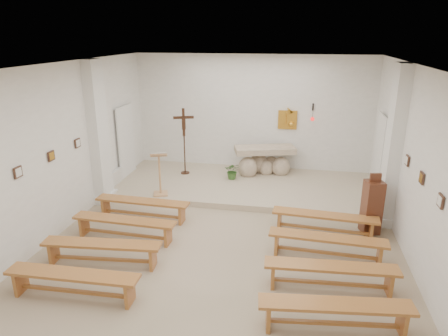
% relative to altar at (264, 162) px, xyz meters
% --- Properties ---
extents(ground, '(7.00, 10.00, 0.00)m').
position_rel_altar_xyz_m(ground, '(-0.45, -4.40, -0.49)').
color(ground, tan).
rests_on(ground, ground).
extents(wall_left, '(0.02, 10.00, 3.50)m').
position_rel_altar_xyz_m(wall_left, '(-3.94, -4.40, 1.26)').
color(wall_left, white).
rests_on(wall_left, ground).
extents(wall_right, '(0.02, 10.00, 3.50)m').
position_rel_altar_xyz_m(wall_right, '(3.04, -4.40, 1.26)').
color(wall_right, white).
rests_on(wall_right, ground).
extents(wall_back, '(7.00, 0.02, 3.50)m').
position_rel_altar_xyz_m(wall_back, '(-0.45, 0.59, 1.26)').
color(wall_back, white).
rests_on(wall_back, ground).
extents(ceiling, '(7.00, 10.00, 0.02)m').
position_rel_altar_xyz_m(ceiling, '(-0.45, -4.40, 3.00)').
color(ceiling, silver).
rests_on(ceiling, wall_back).
extents(sanctuary_platform, '(6.98, 3.00, 0.15)m').
position_rel_altar_xyz_m(sanctuary_platform, '(-0.45, -0.90, -0.41)').
color(sanctuary_platform, tan).
rests_on(sanctuary_platform, ground).
extents(pilaster_left, '(0.26, 0.55, 3.50)m').
position_rel_altar_xyz_m(pilaster_left, '(-3.82, -2.40, 1.26)').
color(pilaster_left, white).
rests_on(pilaster_left, ground).
extents(pilaster_right, '(0.26, 0.55, 3.50)m').
position_rel_altar_xyz_m(pilaster_right, '(2.92, -2.40, 1.26)').
color(pilaster_right, white).
rests_on(pilaster_right, ground).
extents(gold_wall_relief, '(0.55, 0.04, 0.55)m').
position_rel_altar_xyz_m(gold_wall_relief, '(0.60, 0.56, 1.16)').
color(gold_wall_relief, gold).
rests_on(gold_wall_relief, wall_back).
extents(sanctuary_lamp, '(0.11, 0.36, 0.44)m').
position_rel_altar_xyz_m(sanctuary_lamp, '(1.30, 0.31, 1.32)').
color(sanctuary_lamp, black).
rests_on(sanctuary_lamp, wall_back).
extents(station_frame_left_front, '(0.03, 0.20, 0.20)m').
position_rel_altar_xyz_m(station_frame_left_front, '(-3.92, -5.20, 1.23)').
color(station_frame_left_front, '#40281C').
rests_on(station_frame_left_front, wall_left).
extents(station_frame_left_mid, '(0.03, 0.20, 0.20)m').
position_rel_altar_xyz_m(station_frame_left_mid, '(-3.92, -4.20, 1.23)').
color(station_frame_left_mid, '#40281C').
rests_on(station_frame_left_mid, wall_left).
extents(station_frame_left_rear, '(0.03, 0.20, 0.20)m').
position_rel_altar_xyz_m(station_frame_left_rear, '(-3.92, -3.20, 1.23)').
color(station_frame_left_rear, '#40281C').
rests_on(station_frame_left_rear, wall_left).
extents(station_frame_right_front, '(0.03, 0.20, 0.20)m').
position_rel_altar_xyz_m(station_frame_right_front, '(3.02, -5.20, 1.23)').
color(station_frame_right_front, '#40281C').
rests_on(station_frame_right_front, wall_right).
extents(station_frame_right_mid, '(0.03, 0.20, 0.20)m').
position_rel_altar_xyz_m(station_frame_right_mid, '(3.02, -4.20, 1.23)').
color(station_frame_right_mid, '#40281C').
rests_on(station_frame_right_mid, wall_right).
extents(station_frame_right_rear, '(0.03, 0.20, 0.20)m').
position_rel_altar_xyz_m(station_frame_right_rear, '(3.02, -3.20, 1.23)').
color(station_frame_right_rear, '#40281C').
rests_on(station_frame_right_rear, wall_right).
extents(radiator_left, '(0.10, 0.85, 0.52)m').
position_rel_altar_xyz_m(radiator_left, '(-3.88, -1.70, -0.22)').
color(radiator_left, silver).
rests_on(radiator_left, ground).
extents(radiator_right, '(0.10, 0.85, 0.52)m').
position_rel_altar_xyz_m(radiator_right, '(2.98, -1.70, -0.22)').
color(radiator_right, silver).
rests_on(radiator_right, ground).
extents(altar, '(1.83, 1.11, 0.88)m').
position_rel_altar_xyz_m(altar, '(0.00, 0.00, 0.00)').
color(altar, beige).
rests_on(altar, sanctuary_platform).
extents(lectern, '(0.50, 0.45, 1.16)m').
position_rel_altar_xyz_m(lectern, '(-2.42, -2.11, 0.23)').
color(lectern, tan).
rests_on(lectern, sanctuary_platform).
extents(crucifix_stand, '(0.56, 0.25, 1.92)m').
position_rel_altar_xyz_m(crucifix_stand, '(-2.26, -0.41, 0.77)').
color(crucifix_stand, '#382212').
rests_on(crucifix_stand, sanctuary_platform).
extents(potted_plant, '(0.46, 0.41, 0.48)m').
position_rel_altar_xyz_m(potted_plant, '(-0.81, -0.63, -0.10)').
color(potted_plant, '#345E25').
rests_on(potted_plant, sanctuary_platform).
extents(donation_pedestal, '(0.43, 0.43, 1.33)m').
position_rel_altar_xyz_m(donation_pedestal, '(2.54, -2.93, 0.10)').
color(donation_pedestal, '#582A19').
rests_on(donation_pedestal, ground).
extents(bench_left_front, '(2.19, 0.45, 0.46)m').
position_rel_altar_xyz_m(bench_left_front, '(-2.47, -3.21, -0.14)').
color(bench_left_front, '#A75E30').
rests_on(bench_left_front, ground).
extents(bench_right_front, '(2.19, 0.51, 0.46)m').
position_rel_altar_xyz_m(bench_right_front, '(1.58, -3.21, -0.14)').
color(bench_right_front, '#A75E30').
rests_on(bench_right_front, ground).
extents(bench_left_second, '(2.19, 0.44, 0.46)m').
position_rel_altar_xyz_m(bench_left_second, '(-2.47, -4.20, -0.14)').
color(bench_left_second, '#A75E30').
rests_on(bench_left_second, ground).
extents(bench_right_second, '(2.19, 0.46, 0.46)m').
position_rel_altar_xyz_m(bench_right_second, '(1.58, -4.20, -0.14)').
color(bench_right_second, '#A75E30').
rests_on(bench_right_second, ground).
extents(bench_left_third, '(2.19, 0.53, 0.46)m').
position_rel_altar_xyz_m(bench_left_third, '(-2.47, -5.18, -0.14)').
color(bench_left_third, '#A75E30').
rests_on(bench_left_third, ground).
extents(bench_right_third, '(2.19, 0.48, 0.46)m').
position_rel_altar_xyz_m(bench_right_third, '(1.58, -5.18, -0.14)').
color(bench_right_third, '#A75E30').
rests_on(bench_right_third, ground).
extents(bench_left_fourth, '(2.18, 0.40, 0.46)m').
position_rel_altar_xyz_m(bench_left_fourth, '(-2.47, -6.17, -0.14)').
color(bench_left_fourth, '#A75E30').
rests_on(bench_left_fourth, ground).
extents(bench_right_fourth, '(2.20, 0.59, 0.46)m').
position_rel_altar_xyz_m(bench_right_fourth, '(1.58, -6.17, -0.14)').
color(bench_right_fourth, '#A75E30').
rests_on(bench_right_fourth, ground).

